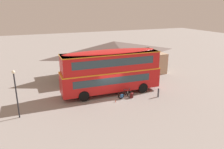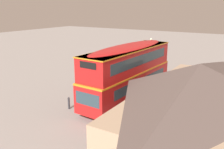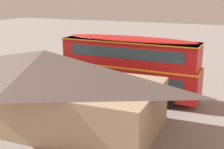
# 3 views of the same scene
# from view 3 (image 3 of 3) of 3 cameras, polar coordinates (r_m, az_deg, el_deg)

# --- Properties ---
(ground_plane) EXTENTS (120.00, 120.00, 0.00)m
(ground_plane) POSITION_cam_3_polar(r_m,az_deg,el_deg) (24.25, 5.10, -3.82)
(ground_plane) COLOR gray
(double_decker_bus) EXTENTS (10.88, 2.96, 4.79)m
(double_decker_bus) POSITION_cam_3_polar(r_m,az_deg,el_deg) (22.90, 3.35, 1.96)
(double_decker_bus) COLOR black
(double_decker_bus) RESTS_ON ground
(touring_bicycle) EXTENTS (1.69, 0.46, 1.02)m
(touring_bicycle) POSITION_cam_3_polar(r_m,az_deg,el_deg) (25.55, 3.10, -1.90)
(touring_bicycle) COLOR black
(touring_bicycle) RESTS_ON ground
(backpack_on_ground) EXTENTS (0.39, 0.38, 0.58)m
(backpack_on_ground) POSITION_cam_3_polar(r_m,az_deg,el_deg) (25.96, 1.83, -1.78)
(backpack_on_ground) COLOR maroon
(backpack_on_ground) RESTS_ON ground
(water_bottle_red_squeeze) EXTENTS (0.07, 0.07, 0.22)m
(water_bottle_red_squeeze) POSITION_cam_3_polar(r_m,az_deg,el_deg) (25.74, 6.27, -2.47)
(water_bottle_red_squeeze) COLOR #D84C33
(water_bottle_red_squeeze) RESTS_ON ground
(pub_building) EXTENTS (14.33, 6.80, 4.63)m
(pub_building) POSITION_cam_3_polar(r_m,az_deg,el_deg) (18.83, -12.42, -2.24)
(pub_building) COLOR tan
(pub_building) RESTS_ON ground
(kerb_bollard) EXTENTS (0.16, 0.16, 0.97)m
(kerb_bollard) POSITION_cam_3_polar(r_m,az_deg,el_deg) (27.70, -2.71, -0.26)
(kerb_bollard) COLOR #333338
(kerb_bollard) RESTS_ON ground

